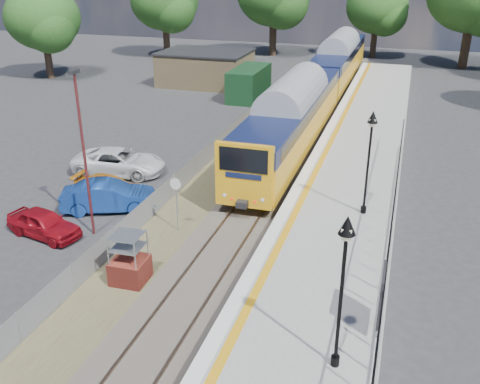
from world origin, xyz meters
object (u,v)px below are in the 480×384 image
at_px(train, 321,81).
at_px(car_yellow, 109,187).
at_px(car_blue, 109,196).
at_px(car_red, 44,223).
at_px(carpark_lamp, 83,146).
at_px(victorian_lamp_south, 344,259).
at_px(victorian_lamp_north, 371,139).
at_px(brick_plinth, 129,259).
at_px(speed_sign, 176,196).
at_px(car_white, 119,162).

distance_m(train, car_yellow, 21.20).
bearing_deg(car_blue, car_red, 133.59).
bearing_deg(train, carpark_lamp, -104.23).
distance_m(victorian_lamp_south, carpark_lamp, 13.03).
xyz_separation_m(victorian_lamp_north, brick_plinth, (-7.87, -6.78, -3.32)).
distance_m(victorian_lamp_north, car_blue, 12.43).
bearing_deg(car_red, train, -6.22).
bearing_deg(carpark_lamp, car_blue, 102.95).
bearing_deg(car_yellow, victorian_lamp_north, -88.90).
height_order(victorian_lamp_north, train, victorian_lamp_north).
distance_m(victorian_lamp_south, train, 30.31).
bearing_deg(victorian_lamp_south, victorian_lamp_north, 91.15).
distance_m(speed_sign, car_yellow, 5.59).
bearing_deg(train, car_blue, -107.06).
height_order(brick_plinth, car_red, brick_plinth).
distance_m(train, car_white, 18.90).
bearing_deg(car_red, speed_sign, -56.98).
relative_size(train, car_blue, 9.18).
relative_size(victorian_lamp_south, carpark_lamp, 0.64).
bearing_deg(victorian_lamp_north, brick_plinth, -139.28).
height_order(victorian_lamp_south, carpark_lamp, carpark_lamp).
xyz_separation_m(victorian_lamp_south, brick_plinth, (-8.07, 3.22, -3.32)).
distance_m(brick_plinth, car_yellow, 8.26).
distance_m(train, brick_plinth, 26.67).
distance_m(victorian_lamp_south, car_yellow, 16.69).
bearing_deg(carpark_lamp, train, 75.77).
distance_m(train, car_blue, 22.26).
height_order(victorian_lamp_north, car_blue, victorian_lamp_north).
xyz_separation_m(train, carpark_lamp, (-5.98, -23.57, 1.76)).
distance_m(victorian_lamp_north, brick_plinth, 10.90).
height_order(brick_plinth, carpark_lamp, carpark_lamp).
relative_size(victorian_lamp_south, speed_sign, 1.78).
distance_m(speed_sign, car_white, 8.09).
height_order(victorian_lamp_south, train, victorian_lamp_south).
distance_m(victorian_lamp_south, car_red, 14.89).
relative_size(victorian_lamp_north, speed_sign, 1.78).
bearing_deg(car_yellow, car_red, 174.19).
bearing_deg(victorian_lamp_north, carpark_lamp, -161.23).
height_order(car_blue, car_white, car_blue).
distance_m(train, speed_sign, 22.43).
distance_m(train, carpark_lamp, 24.38).
xyz_separation_m(train, car_red, (-7.90, -24.39, -1.74)).
distance_m(brick_plinth, carpark_lamp, 5.48).
bearing_deg(car_red, brick_plinth, -100.06).
bearing_deg(victorian_lamp_north, car_white, 168.11).
distance_m(victorian_lamp_south, victorian_lamp_north, 10.00).
xyz_separation_m(victorian_lamp_south, car_yellow, (-12.86, 9.94, -3.76)).
bearing_deg(car_white, carpark_lamp, -166.91).
bearing_deg(speed_sign, brick_plinth, -85.05).
bearing_deg(carpark_lamp, car_white, 109.91).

